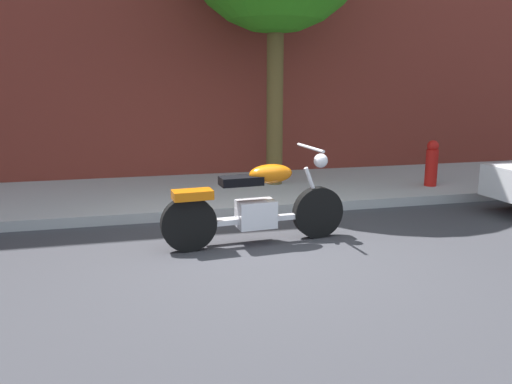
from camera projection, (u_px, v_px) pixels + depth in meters
The scene contains 4 objects.
ground_plane at pixel (273, 255), 5.59m from camera, with size 60.00×60.00×0.00m, color #38383D.
sidewalk at pixel (224, 192), 8.38m from camera, with size 25.14×2.69×0.14m, color #B1B1B1.
motorcycle at pixel (256, 206), 5.88m from camera, with size 2.21×0.70×1.12m.
fire_hydrant at pixel (431, 167), 8.48m from camera, with size 0.20×0.20×0.91m.
Camera 1 is at (-1.45, -5.11, 1.89)m, focal length 35.66 mm.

